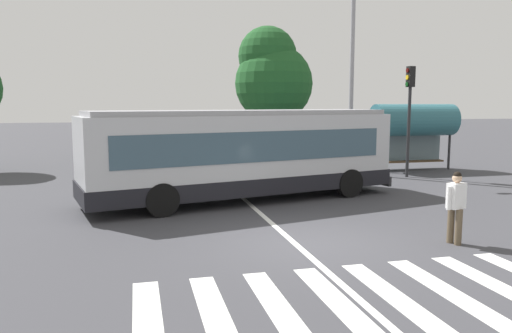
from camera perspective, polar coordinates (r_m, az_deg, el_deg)
The scene contains 13 objects.
ground_plane at distance 11.79m, azimuth 5.54°, elevation -8.85°, with size 160.00×160.00×0.00m, color #3D3D42.
city_transit_bus at distance 16.55m, azimuth -1.48°, elevation 1.47°, with size 11.06×4.90×3.06m.
pedestrian_crossing_street at distance 12.35m, azimuth 22.24°, elevation -4.00°, with size 0.56×0.37×1.72m.
parked_car_teal at distance 24.20m, azimuth -11.70°, elevation 1.23°, with size 2.04×4.59×1.35m.
parked_car_silver at distance 24.26m, azimuth -5.55°, elevation 1.36°, with size 1.94×4.54×1.35m.
parked_car_black at distance 24.89m, azimuth 0.90°, elevation 1.55°, with size 1.88×4.50×1.35m.
parked_car_blue at distance 25.65m, azimuth 6.45°, elevation 1.67°, with size 1.95×4.54×1.35m.
traffic_light_far_corner at distance 22.84m, azimuth 17.43°, elevation 7.00°, with size 0.33×0.32×4.90m.
bus_stop_shelter at distance 25.19m, azimuth 17.89°, elevation 5.03°, with size 4.20×1.54×3.25m.
twin_arm_street_lamp at distance 23.29m, azimuth 11.15°, elevation 13.50°, with size 4.88×0.32×9.50m.
background_tree_right at distance 32.23m, azimuth 1.87°, elevation 10.55°, with size 5.04×5.04×8.22m.
crosswalk_painted_stripes at distance 8.78m, azimuth 12.63°, elevation -14.76°, with size 7.66×3.32×0.01m.
lane_center_line at distance 13.57m, azimuth 1.87°, elevation -6.64°, with size 0.16×24.00×0.01m, color silver.
Camera 1 is at (-3.79, -10.67, 3.28)m, focal length 34.36 mm.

